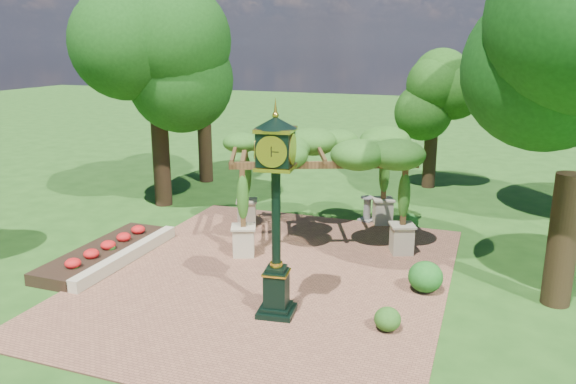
% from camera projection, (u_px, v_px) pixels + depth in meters
% --- Properties ---
extents(ground, '(120.00, 120.00, 0.00)m').
position_uv_depth(ground, '(257.00, 290.00, 15.54)').
color(ground, '#1E4714').
rests_on(ground, ground).
extents(brick_plaza, '(10.00, 12.00, 0.04)m').
position_uv_depth(brick_plaza, '(270.00, 276.00, 16.44)').
color(brick_plaza, brown).
rests_on(brick_plaza, ground).
extents(border_wall, '(0.35, 5.00, 0.40)m').
position_uv_depth(border_wall, '(128.00, 256.00, 17.48)').
color(border_wall, '#C6B793').
rests_on(border_wall, ground).
extents(flower_bed, '(1.50, 5.00, 0.36)m').
position_uv_depth(flower_bed, '(104.00, 253.00, 17.79)').
color(flower_bed, red).
rests_on(flower_bed, ground).
extents(pedestal_clock, '(1.12, 1.12, 5.08)m').
position_uv_depth(pedestal_clock, '(276.00, 199.00, 13.36)').
color(pedestal_clock, black).
rests_on(pedestal_clock, brick_plaza).
extents(pergola, '(6.86, 5.65, 3.72)m').
position_uv_depth(pergola, '(320.00, 153.00, 18.83)').
color(pergola, tan).
rests_on(pergola, brick_plaza).
extents(sundial, '(0.68, 0.68, 0.97)m').
position_uv_depth(sundial, '(367.00, 211.00, 21.43)').
color(sundial, gray).
rests_on(sundial, ground).
extents(shrub_front, '(0.76, 0.76, 0.57)m').
position_uv_depth(shrub_front, '(387.00, 319.00, 13.25)').
color(shrub_front, '#255217').
rests_on(shrub_front, brick_plaza).
extents(shrub_mid, '(0.97, 0.97, 0.85)m').
position_uv_depth(shrub_mid, '(425.00, 277.00, 15.30)').
color(shrub_mid, '#195818').
rests_on(shrub_mid, brick_plaza).
extents(shrub_back, '(0.74, 0.74, 0.61)m').
position_uv_depth(shrub_back, '(409.00, 222.00, 20.38)').
color(shrub_back, '#21601B').
rests_on(shrub_back, brick_plaza).
extents(tree_west_near, '(4.53, 4.53, 9.11)m').
position_uv_depth(tree_west_near, '(155.00, 53.00, 22.15)').
color(tree_west_near, '#311F13').
rests_on(tree_west_near, ground).
extents(tree_west_far, '(3.63, 3.63, 7.24)m').
position_uv_depth(tree_west_far, '(203.00, 79.00, 26.51)').
color(tree_west_far, black).
rests_on(tree_west_far, ground).
extents(tree_north, '(3.35, 3.35, 6.19)m').
position_uv_depth(tree_north, '(434.00, 97.00, 25.55)').
color(tree_north, '#372516').
rests_on(tree_north, ground).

